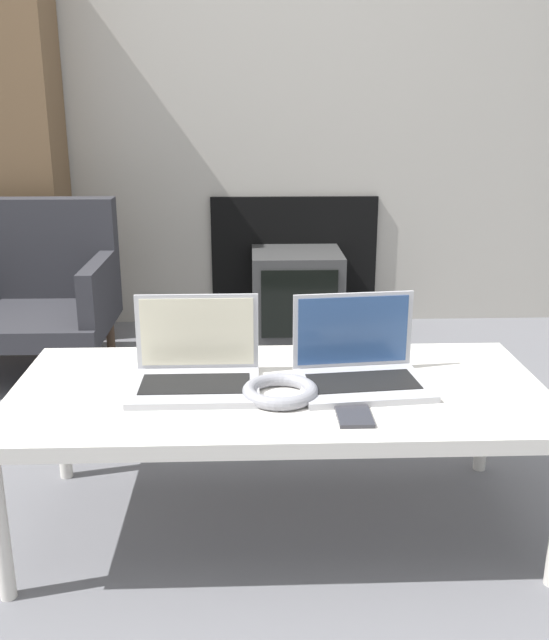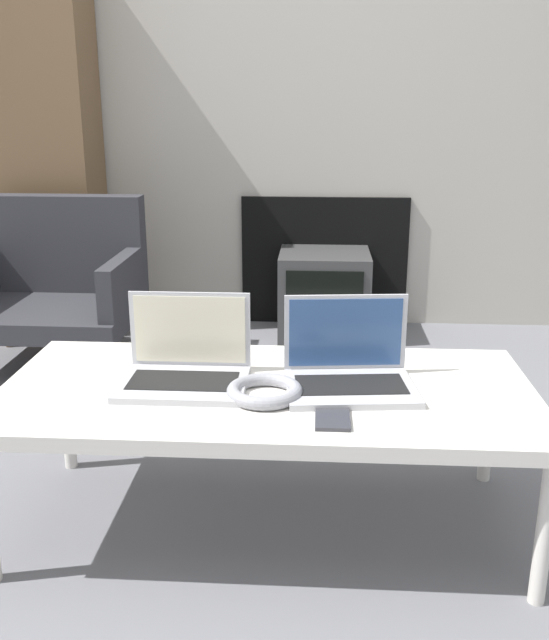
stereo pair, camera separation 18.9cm
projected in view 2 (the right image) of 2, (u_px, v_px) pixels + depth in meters
name	position (u px, v px, depth m)	size (l,w,h in m)	color
ground_plane	(263.00, 561.00, 1.69)	(14.00, 14.00, 0.00)	slate
wall_back	(296.00, 45.00, 3.19)	(7.00, 0.08, 2.60)	#ADA89E
table	(267.00, 398.00, 1.74)	(1.29, 0.61, 0.38)	silver
laptop_left	(186.00, 364.00, 1.75)	(0.31, 0.23, 0.21)	#B2B2B7
laptop_right	(349.00, 368.00, 1.72)	(0.33, 0.26, 0.21)	#B2B2B7
headphones	(265.00, 391.00, 1.66)	(0.18, 0.18, 0.03)	gray
phone	(333.00, 418.00, 1.55)	(0.08, 0.12, 0.01)	#333338
tv	(324.00, 294.00, 3.27)	(0.41, 0.38, 0.39)	#383838
armchair	(55.00, 281.00, 2.92)	(0.68, 0.57, 0.67)	#2D2D33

